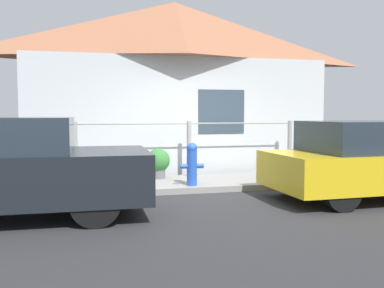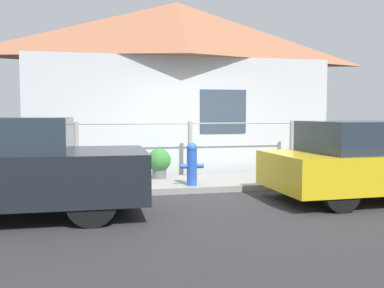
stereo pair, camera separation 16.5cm
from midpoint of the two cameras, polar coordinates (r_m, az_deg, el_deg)
The scene contains 7 objects.
ground_plane at distance 7.98m, azimuth 1.54°, elevation -6.58°, with size 60.00×60.00×0.00m, color #2D2D30.
sidewalk at distance 8.75m, azimuth 0.09°, elevation -5.24°, with size 24.00×1.65×0.11m.
house at distance 10.87m, azimuth -2.71°, elevation 13.79°, with size 7.47×2.23×4.23m.
fence at distance 9.32m, azimuth -0.91°, elevation -0.25°, with size 4.90×0.10×1.19m.
car_right at distance 8.01m, azimuth 22.42°, elevation -2.00°, with size 3.74×1.78×1.35m.
fire_hydrant at distance 8.08m, azimuth -0.60°, elevation -2.58°, with size 0.45×0.20×0.81m.
potted_plant_near_hydrant at distance 9.01m, azimuth -5.05°, elevation -2.39°, with size 0.49×0.49×0.63m.
Camera 1 is at (-2.18, -7.53, 1.48)m, focal length 40.00 mm.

